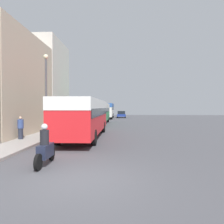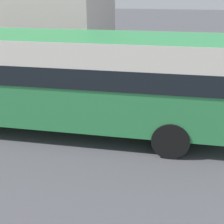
% 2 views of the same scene
% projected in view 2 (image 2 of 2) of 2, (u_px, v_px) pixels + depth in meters
% --- Properties ---
extents(bus_following, '(2.60, 11.20, 2.96)m').
position_uv_depth(bus_following, '(57.00, 70.00, 9.30)').
color(bus_following, '#2D8447').
rests_on(bus_following, ground_plane).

